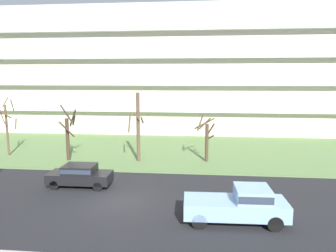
{
  "coord_description": "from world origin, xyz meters",
  "views": [
    {
      "loc": [
        4.92,
        -17.79,
        7.65
      ],
      "look_at": [
        2.6,
        6.0,
        3.89
      ],
      "focal_mm": 33.01,
      "sensor_mm": 36.0,
      "label": 1
    }
  ],
  "objects_px": {
    "tree_center": "(138,127)",
    "tree_right": "(206,138)",
    "tree_left": "(68,135)",
    "pickup_blue_center_right": "(239,204)",
    "tree_far_left": "(7,126)",
    "sedan_black_center_left": "(80,174)"
  },
  "relations": [
    {
      "from": "tree_center",
      "to": "tree_right",
      "type": "bearing_deg",
      "value": 6.15
    },
    {
      "from": "tree_left",
      "to": "tree_right",
      "type": "bearing_deg",
      "value": 4.4
    },
    {
      "from": "tree_right",
      "to": "pickup_blue_center_right",
      "type": "relative_size",
      "value": 0.8
    },
    {
      "from": "tree_left",
      "to": "tree_center",
      "type": "height_order",
      "value": "tree_center"
    },
    {
      "from": "tree_far_left",
      "to": "tree_left",
      "type": "height_order",
      "value": "tree_far_left"
    },
    {
      "from": "tree_right",
      "to": "tree_center",
      "type": "bearing_deg",
      "value": -173.85
    },
    {
      "from": "tree_far_left",
      "to": "pickup_blue_center_right",
      "type": "xyz_separation_m",
      "value": [
        20.71,
        -12.17,
        -1.98
      ]
    },
    {
      "from": "tree_left",
      "to": "pickup_blue_center_right",
      "type": "relative_size",
      "value": 0.97
    },
    {
      "from": "tree_right",
      "to": "tree_far_left",
      "type": "bearing_deg",
      "value": 179.3
    },
    {
      "from": "tree_right",
      "to": "tree_left",
      "type": "bearing_deg",
      "value": -175.6
    },
    {
      "from": "tree_left",
      "to": "tree_right",
      "type": "height_order",
      "value": "tree_left"
    },
    {
      "from": "tree_far_left",
      "to": "sedan_black_center_left",
      "type": "xyz_separation_m",
      "value": [
        10.2,
        -7.67,
        -2.13
      ]
    },
    {
      "from": "tree_far_left",
      "to": "pickup_blue_center_right",
      "type": "height_order",
      "value": "tree_far_left"
    },
    {
      "from": "pickup_blue_center_right",
      "to": "sedan_black_center_left",
      "type": "bearing_deg",
      "value": 155.37
    },
    {
      "from": "tree_far_left",
      "to": "tree_center",
      "type": "bearing_deg",
      "value": -3.96
    },
    {
      "from": "tree_center",
      "to": "pickup_blue_center_right",
      "type": "distance_m",
      "value": 13.8
    },
    {
      "from": "tree_far_left",
      "to": "tree_left",
      "type": "bearing_deg",
      "value": -10.27
    },
    {
      "from": "tree_left",
      "to": "tree_center",
      "type": "distance_m",
      "value": 6.46
    },
    {
      "from": "tree_center",
      "to": "tree_left",
      "type": "bearing_deg",
      "value": -177.3
    },
    {
      "from": "tree_far_left",
      "to": "tree_right",
      "type": "distance_m",
      "value": 19.26
    },
    {
      "from": "tree_center",
      "to": "tree_right",
      "type": "distance_m",
      "value": 6.3
    },
    {
      "from": "sedan_black_center_left",
      "to": "tree_center",
      "type": "bearing_deg",
      "value": -113.46
    }
  ]
}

